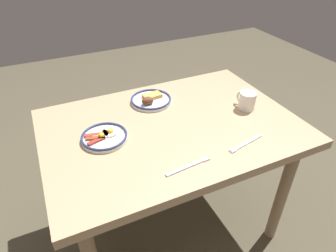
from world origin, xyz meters
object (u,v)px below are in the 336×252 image
(plate_near_main, at_px, (104,137))
(fork_near, at_px, (246,144))
(plate_center_pancakes, at_px, (150,100))
(coffee_mug, at_px, (247,100))
(fork_far, at_px, (189,166))

(plate_near_main, xyz_separation_m, fork_near, (-0.54, 0.29, -0.01))
(plate_near_main, distance_m, fork_near, 0.61)
(plate_center_pancakes, distance_m, fork_near, 0.55)
(coffee_mug, xyz_separation_m, fork_far, (0.47, 0.26, -0.04))
(plate_center_pancakes, relative_size, fork_near, 1.11)
(fork_far, bearing_deg, coffee_mug, -150.84)
(plate_near_main, relative_size, plate_center_pancakes, 0.95)
(coffee_mug, height_order, fork_far, coffee_mug)
(plate_center_pancakes, xyz_separation_m, coffee_mug, (-0.42, 0.26, 0.03))
(coffee_mug, height_order, fork_near, coffee_mug)
(coffee_mug, bearing_deg, plate_near_main, -3.93)
(plate_near_main, height_order, plate_center_pancakes, plate_center_pancakes)
(plate_near_main, bearing_deg, fork_near, 151.82)
(fork_near, bearing_deg, fork_far, 4.29)
(plate_near_main, xyz_separation_m, coffee_mug, (-0.72, 0.05, 0.03))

